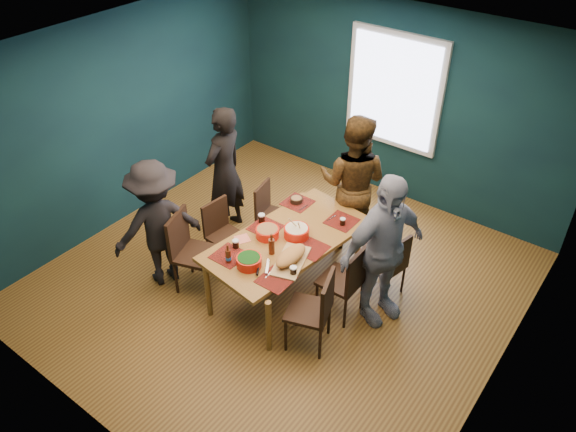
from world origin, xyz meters
name	(u,v)px	position (x,y,z in m)	size (l,w,h in m)	color
room	(295,173)	(0.00, 0.27, 1.37)	(5.01, 5.01, 2.71)	olive
dining_table	(288,243)	(0.12, -0.02, 0.65)	(1.20, 2.00, 0.72)	olive
chair_left_far	(269,210)	(-0.59, 0.54, 0.48)	(0.44, 0.44, 0.83)	black
chair_left_mid	(221,229)	(-0.80, -0.12, 0.49)	(0.42, 0.42, 0.84)	black
chair_left_near	(188,246)	(-0.80, -0.66, 0.57)	(0.56, 0.56, 0.98)	black
chair_right_far	(391,263)	(1.12, 0.55, 0.48)	(0.44, 0.44, 0.83)	black
chair_right_mid	(348,277)	(0.90, 0.01, 0.54)	(0.42, 0.42, 0.93)	black
chair_right_near	(317,306)	(0.87, -0.54, 0.54)	(0.53, 0.53, 0.93)	black
person_far_left	(224,172)	(-1.21, 0.43, 0.87)	(0.63, 0.41, 1.73)	black
person_back	(353,183)	(0.23, 1.15, 0.88)	(0.86, 0.67, 1.77)	black
person_right	(383,251)	(1.15, 0.22, 0.89)	(1.04, 0.43, 1.78)	white
person_near_left	(157,224)	(-1.15, -0.76, 0.78)	(1.01, 0.58, 1.57)	black
bowl_salad	(267,232)	(-0.08, -0.13, 0.78)	(0.26, 0.26, 0.11)	red
bowl_dumpling	(296,232)	(0.18, 0.06, 0.78)	(0.28, 0.28, 0.26)	red
bowl_herbs	(249,261)	(0.08, -0.63, 0.78)	(0.26, 0.26, 0.12)	red
cutting_board	(291,257)	(0.39, -0.33, 0.79)	(0.43, 0.71, 0.15)	tan
small_bowl	(296,200)	(-0.21, 0.60, 0.75)	(0.15, 0.15, 0.06)	black
beer_bottle_a	(228,256)	(-0.13, -0.71, 0.80)	(0.06, 0.06, 0.23)	#441B0C
beer_bottle_b	(272,246)	(0.14, -0.33, 0.82)	(0.07, 0.07, 0.25)	#441B0C
cola_glass_a	(236,244)	(-0.22, -0.49, 0.77)	(0.07, 0.07, 0.10)	black
cola_glass_b	(293,271)	(0.53, -0.47, 0.77)	(0.07, 0.07, 0.10)	black
cola_glass_c	(343,221)	(0.47, 0.54, 0.77)	(0.06, 0.06, 0.09)	black
cola_glass_d	(262,218)	(-0.29, 0.03, 0.78)	(0.08, 0.08, 0.11)	black
napkin_a	(315,247)	(0.45, 0.03, 0.72)	(0.15, 0.15, 0.00)	#E1745F
napkin_b	(242,239)	(-0.27, -0.34, 0.72)	(0.15, 0.15, 0.00)	#E1745F
napkin_c	(280,285)	(0.51, -0.67, 0.72)	(0.13, 0.13, 0.00)	#E1745F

